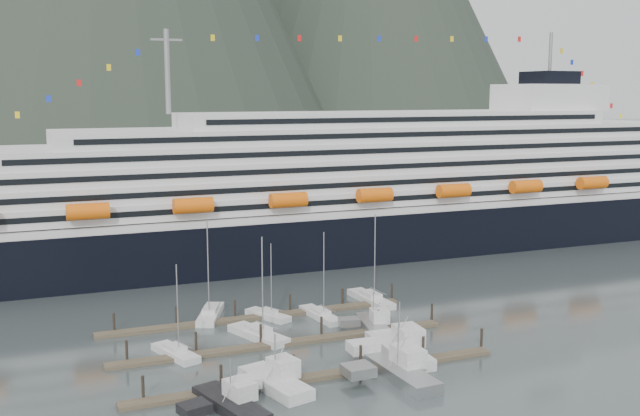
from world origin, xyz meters
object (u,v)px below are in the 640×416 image
at_px(sailboat_a, 176,353).
at_px(trawler_c, 397,369).
at_px(trawler_b, 274,381).
at_px(sailboat_g, 371,300).
at_px(sailboat_d, 321,315).
at_px(sailboat_c, 258,335).
at_px(sailboat_e, 210,315).
at_px(trawler_a, 230,403).
at_px(cruise_ship, 357,197).
at_px(trawler_e, 372,324).
at_px(sailboat_f, 268,316).
at_px(trawler_d, 398,348).

relative_size(sailboat_a, trawler_c, 0.89).
distance_m(sailboat_a, trawler_b, 17.46).
relative_size(sailboat_a, sailboat_g, 0.84).
height_order(sailboat_a, sailboat_d, sailboat_d).
distance_m(sailboat_c, trawler_c, 23.04).
xyz_separation_m(sailboat_e, trawler_a, (-6.32, -34.34, 0.40)).
bearing_deg(cruise_ship, trawler_a, -124.27).
distance_m(sailboat_e, trawler_a, 34.92).
height_order(cruise_ship, sailboat_a, cruise_ship).
xyz_separation_m(cruise_ship, sailboat_d, (-25.67, -42.33, -11.63)).
relative_size(cruise_ship, sailboat_d, 14.98).
height_order(sailboat_c, trawler_c, sailboat_c).
bearing_deg(cruise_ship, trawler_e, -112.40).
bearing_deg(sailboat_g, cruise_ship, -25.00).
distance_m(sailboat_a, sailboat_d, 25.57).
bearing_deg(sailboat_g, sailboat_f, 92.62).
bearing_deg(sailboat_c, sailboat_e, -2.16).
distance_m(trawler_a, trawler_e, 33.29).
height_order(sailboat_c, sailboat_g, sailboat_g).
height_order(sailboat_c, trawler_b, sailboat_c).
xyz_separation_m(sailboat_e, trawler_e, (20.59, -14.74, 0.38)).
bearing_deg(trawler_e, sailboat_e, 66.03).
xyz_separation_m(sailboat_c, trawler_a, (-10.20, -22.04, 0.39)).
xyz_separation_m(cruise_ship, sailboat_f, (-33.20, -39.28, -11.64)).
distance_m(sailboat_f, trawler_b, 27.93).
relative_size(sailboat_e, sailboat_f, 1.32).
relative_size(trawler_c, trawler_d, 1.07).
bearing_deg(trawler_d, trawler_b, 105.94).
relative_size(sailboat_c, trawler_b, 1.30).
xyz_separation_m(cruise_ship, sailboat_g, (-14.61, -37.26, -11.60)).
bearing_deg(sailboat_e, sailboat_f, -90.99).
bearing_deg(cruise_ship, trawler_d, -110.10).
xyz_separation_m(sailboat_a, trawler_e, (29.02, 0.45, 0.41)).
bearing_deg(sailboat_f, cruise_ship, -65.63).
distance_m(sailboat_c, sailboat_f, 9.65).
bearing_deg(sailboat_g, sailboat_c, 111.45).
distance_m(cruise_ship, sailboat_d, 50.85).
bearing_deg(sailboat_f, sailboat_e, 40.50).
bearing_deg(sailboat_f, trawler_d, -179.86).
distance_m(cruise_ship, sailboat_c, 61.94).
bearing_deg(trawler_a, trawler_c, -100.45).
bearing_deg(sailboat_f, trawler_a, 129.32).
bearing_deg(cruise_ship, sailboat_a, -134.40).
distance_m(sailboat_e, trawler_e, 25.33).
bearing_deg(sailboat_d, sailboat_g, -71.76).
bearing_deg(trawler_a, sailboat_d, -54.28).
bearing_deg(sailboat_c, sailboat_f, -45.95).
xyz_separation_m(sailboat_a, trawler_c, (23.68, -17.14, 0.51)).
relative_size(cruise_ship, sailboat_a, 16.13).
distance_m(trawler_b, trawler_d, 19.20).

